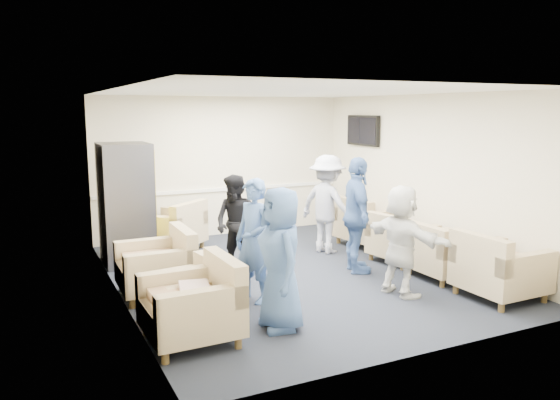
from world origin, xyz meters
name	(u,v)px	position (x,y,z in m)	size (l,w,h in m)	color
floor	(292,274)	(0.00, 0.00, 0.00)	(6.00, 6.00, 0.00)	black
ceiling	(293,92)	(0.00, 0.00, 2.70)	(6.00, 6.00, 0.00)	white
back_wall	(223,166)	(0.00, 3.00, 1.35)	(5.00, 0.02, 2.70)	beige
front_wall	(431,223)	(0.00, -3.00, 1.35)	(5.00, 0.02, 2.70)	beige
left_wall	(117,197)	(-2.50, 0.00, 1.35)	(0.02, 6.00, 2.70)	beige
right_wall	(427,176)	(2.50, 0.00, 1.35)	(0.02, 6.00, 2.70)	beige
chair_rail	(224,189)	(0.00, 2.98, 0.90)	(4.98, 0.04, 0.06)	white
tv	(363,131)	(2.44, 1.80, 2.05)	(0.10, 1.00, 0.58)	black
armchair_left_near	(196,307)	(-2.00, -1.69, 0.38)	(0.97, 0.97, 0.76)	tan
armchair_left_mid	(192,295)	(-1.88, -1.11, 0.30)	(0.86, 0.86, 0.61)	tan
armchair_left_far	(160,267)	(-1.99, -0.04, 0.37)	(0.95, 0.95, 0.75)	tan
armchair_right_near	(497,271)	(1.92, -2.11, 0.38)	(0.95, 0.95, 0.75)	tan
armchair_right_midnear	(441,255)	(1.90, -1.10, 0.35)	(0.88, 0.88, 0.70)	tan
armchair_right_midfar	(400,241)	(1.87, -0.16, 0.34)	(0.98, 0.98, 0.69)	tan
armchair_right_far	(366,225)	(2.02, 1.02, 0.37)	(1.07, 1.07, 0.75)	tan
armchair_corner	(174,230)	(-1.23, 2.14, 0.37)	(1.31, 1.31, 0.75)	tan
vending_machine	(126,203)	(-2.09, 1.74, 0.97)	(0.78, 0.91, 1.93)	#505058
backpack	(231,288)	(-1.32, -0.91, 0.25)	(0.35, 0.31, 0.49)	black
pillow	(194,290)	(-2.01, -1.69, 0.56)	(0.41, 0.31, 0.12)	beige
person_front_left	(281,259)	(-1.04, -1.77, 0.81)	(0.79, 0.51, 1.61)	#42639F
person_mid_left	(254,241)	(-0.96, -0.82, 0.80)	(0.58, 0.38, 1.60)	#42639F
person_back_left	(236,224)	(-0.70, 0.50, 0.74)	(0.72, 0.56, 1.48)	black
person_back_right	(327,204)	(1.13, 0.89, 0.84)	(1.09, 0.63, 1.69)	silver
person_mid_right	(357,215)	(0.93, -0.31, 0.88)	(1.03, 0.43, 1.76)	#42639F
person_front_right	(401,240)	(0.89, -1.43, 0.74)	(1.38, 0.44, 1.48)	white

